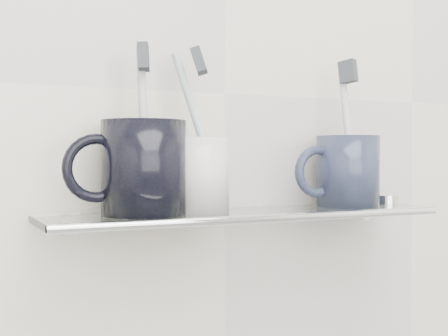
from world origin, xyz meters
TOP-DOWN VIEW (x-y plane):
  - wall_back at (0.00, 1.10)m, footprint 2.50×0.00m
  - shelf_glass at (0.00, 1.04)m, footprint 0.50×0.12m
  - shelf_rail at (0.00, 0.98)m, footprint 0.50×0.01m
  - bracket_left at (-0.21, 1.09)m, footprint 0.02×0.03m
  - bracket_right at (0.21, 1.09)m, footprint 0.02×0.03m
  - mug_left at (-0.13, 1.04)m, footprint 0.12×0.12m
  - mug_left_handle at (-0.18, 1.04)m, footprint 0.08×0.01m
  - toothbrush_left at (-0.13, 1.04)m, footprint 0.01×0.04m
  - bristles_left at (-0.13, 1.04)m, footprint 0.02×0.03m
  - mug_center at (-0.06, 1.04)m, footprint 0.08×0.08m
  - mug_center_handle at (-0.10, 1.04)m, footprint 0.07×0.01m
  - toothbrush_center at (-0.06, 1.04)m, footprint 0.06×0.06m
  - bristles_center at (-0.06, 1.04)m, footprint 0.03×0.03m
  - mug_right at (0.16, 1.04)m, footprint 0.11×0.11m
  - mug_right_handle at (0.11, 1.04)m, footprint 0.07×0.01m
  - toothbrush_right at (0.16, 1.04)m, footprint 0.02×0.04m
  - bristles_right at (0.16, 1.04)m, footprint 0.02×0.03m
  - chrome_cap at (0.22, 1.04)m, footprint 0.03×0.03m

SIDE VIEW (x-z plane):
  - bracket_left at x=-0.21m, z-range 1.08..1.09m
  - bracket_right at x=0.21m, z-range 1.08..1.09m
  - shelf_glass at x=0.00m, z-range 1.09..1.10m
  - shelf_rail at x=0.00m, z-range 1.09..1.10m
  - chrome_cap at x=0.22m, z-range 1.10..1.11m
  - mug_center at x=-0.06m, z-range 1.10..1.19m
  - mug_center_handle at x=-0.10m, z-range 1.11..1.18m
  - mug_right at x=0.16m, z-range 1.10..1.19m
  - mug_right_handle at x=0.11m, z-range 1.11..1.18m
  - mug_left at x=-0.13m, z-range 1.10..1.21m
  - mug_left_handle at x=-0.18m, z-range 1.12..1.19m
  - toothbrush_left at x=-0.13m, z-range 1.11..1.30m
  - toothbrush_center at x=-0.06m, z-range 1.11..1.29m
  - toothbrush_right at x=0.16m, z-range 1.11..1.30m
  - wall_back at x=0.00m, z-range 0.00..2.50m
  - bristles_left at x=-0.13m, z-range 1.26..1.30m
  - bristles_center at x=-0.06m, z-range 1.26..1.30m
  - bristles_right at x=0.16m, z-range 1.26..1.30m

